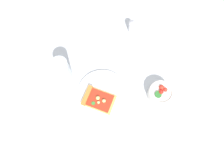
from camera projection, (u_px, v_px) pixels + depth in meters
ground_plane at (114, 88)px, 1.02m from camera, size 2.40×2.40×0.00m
plate at (102, 93)px, 1.00m from camera, size 0.23×0.23×0.01m
pizza_slice_main at (97, 99)px, 0.98m from camera, size 0.11×0.15×0.03m
salad_bowl at (160, 93)px, 0.98m from camera, size 0.11×0.11×0.07m
soda_glass at (62, 70)px, 0.99m from camera, size 0.08×0.08×0.13m
paper_napkin at (101, 148)px, 0.93m from camera, size 0.15×0.16×0.00m
pepper_shaker at (132, 26)px, 1.09m from camera, size 0.04×0.04×0.08m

